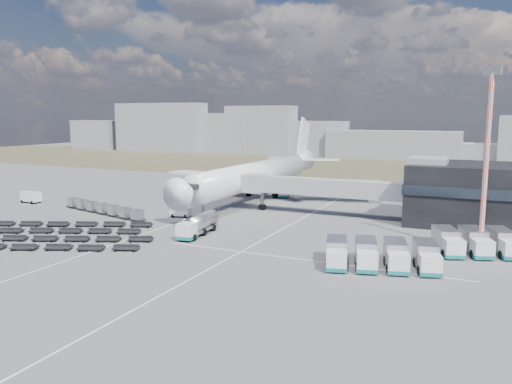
% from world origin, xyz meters
% --- Properties ---
extents(ground, '(420.00, 420.00, 0.00)m').
position_xyz_m(ground, '(0.00, 0.00, 0.00)').
color(ground, '#565659').
rests_on(ground, ground).
extents(grass_strip, '(420.00, 90.00, 0.01)m').
position_xyz_m(grass_strip, '(0.00, 110.00, 0.01)').
color(grass_strip, '#46402A').
rests_on(grass_strip, ground).
extents(lane_markings, '(47.12, 110.00, 0.01)m').
position_xyz_m(lane_markings, '(9.77, 3.00, 0.01)').
color(lane_markings, silver).
rests_on(lane_markings, ground).
extents(terminal, '(30.40, 16.40, 11.00)m').
position_xyz_m(terminal, '(47.77, 23.96, 5.25)').
color(terminal, black).
rests_on(terminal, ground).
extents(jet_bridge, '(30.30, 3.80, 7.05)m').
position_xyz_m(jet_bridge, '(15.90, 20.42, 5.05)').
color(jet_bridge, '#939399').
rests_on(jet_bridge, ground).
extents(airliner, '(51.59, 64.53, 17.62)m').
position_xyz_m(airliner, '(0.00, 32.38, 5.29)').
color(airliner, white).
rests_on(airliner, ground).
extents(skyline, '(309.58, 20.64, 23.98)m').
position_xyz_m(skyline, '(-25.08, 147.25, 8.80)').
color(skyline, gray).
rests_on(skyline, ground).
extents(fuel_tanker, '(3.23, 9.86, 3.13)m').
position_xyz_m(fuel_tanker, '(5.88, -2.33, 1.57)').
color(fuel_tanker, white).
rests_on(fuel_tanker, ground).
extents(pushback_tug, '(3.75, 2.62, 1.52)m').
position_xyz_m(pushback_tug, '(-4.00, 7.89, 0.76)').
color(pushback_tug, white).
rests_on(pushback_tug, ground).
extents(utility_van, '(4.48, 2.22, 2.33)m').
position_xyz_m(utility_van, '(-40.30, 7.06, 1.17)').
color(utility_van, white).
rests_on(utility_van, ground).
extents(catering_truck, '(3.91, 5.91, 2.52)m').
position_xyz_m(catering_truck, '(4.12, 36.81, 1.29)').
color(catering_truck, white).
rests_on(catering_truck, ground).
extents(service_trucks_near, '(14.31, 10.32, 2.86)m').
position_xyz_m(service_trucks_near, '(34.21, -7.10, 1.55)').
color(service_trucks_near, white).
rests_on(service_trucks_near, ground).
extents(service_trucks_far, '(11.46, 10.09, 2.90)m').
position_xyz_m(service_trucks_far, '(44.23, 4.12, 1.58)').
color(service_trucks_far, white).
rests_on(service_trucks_far, ground).
extents(uld_row, '(22.44, 7.07, 1.76)m').
position_xyz_m(uld_row, '(-18.43, 4.14, 1.05)').
color(uld_row, black).
rests_on(uld_row, ground).
extents(baggage_dollies, '(37.92, 28.31, 0.82)m').
position_xyz_m(baggage_dollies, '(-15.75, -13.96, 0.41)').
color(baggage_dollies, black).
rests_on(baggage_dollies, ground).
extents(floodlight_mast, '(2.27, 1.85, 24.00)m').
position_xyz_m(floodlight_mast, '(44.83, 4.62, 12.03)').
color(floodlight_mast, red).
rests_on(floodlight_mast, ground).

